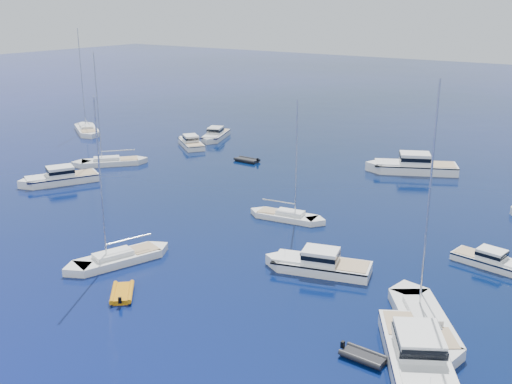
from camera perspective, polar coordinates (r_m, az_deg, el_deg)
ground at (r=46.81m, az=-14.85°, el=-10.32°), size 400.00×400.00×0.00m
motor_cruiser_right at (r=39.76m, az=14.85°, el=-15.71°), size 9.03×11.92×3.08m
motor_cruiser_left at (r=78.18m, az=-17.92°, el=0.79°), size 7.36×10.45×2.66m
motor_cruiser_centre at (r=51.00m, az=5.82°, el=-7.37°), size 9.95×5.46×2.50m
motor_cruiser_far_r at (r=55.26m, az=21.23°, el=-6.52°), size 7.55×3.34×1.91m
motor_cruiser_far_l at (r=94.00m, az=-6.14°, el=4.30°), size 8.56×7.23×2.27m
motor_cruiser_distant at (r=81.77m, az=14.39°, el=1.82°), size 12.89×8.98×3.28m
motor_cruiser_horizon at (r=98.67m, az=-3.84°, el=5.00°), size 5.94×9.56×2.41m
sailboat_fore at (r=53.63m, az=-12.79°, el=-6.45°), size 5.66×10.41×14.85m
sailboat_mid_r at (r=44.32m, az=15.37°, el=-12.04°), size 9.36×11.49×17.46m
sailboat_mid_l at (r=85.18m, az=-13.50°, el=2.51°), size 9.05×9.81×15.60m
sailboat_centre at (r=62.33m, az=2.94°, el=-2.56°), size 8.94×3.54×12.78m
sailboat_far_l at (r=107.29m, az=-15.55°, el=5.41°), size 11.82×9.12×17.68m
tender_yellow at (r=47.90m, az=-12.42°, el=-9.45°), size 3.83×3.94×0.95m
tender_grey_near at (r=39.91m, az=10.03°, el=-15.21°), size 3.07×1.83×0.95m
tender_grey_far at (r=84.48m, az=-0.86°, el=2.88°), size 3.66×2.03×0.95m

